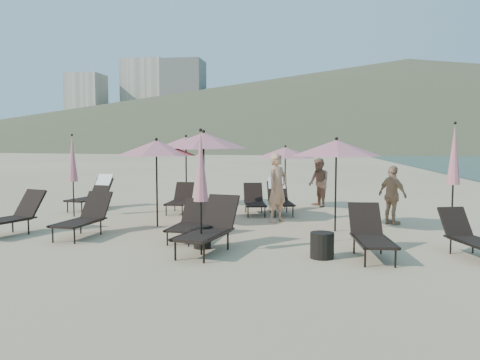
# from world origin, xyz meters

# --- Properties ---
(ground) EXTENTS (800.00, 800.00, 0.00)m
(ground) POSITION_xyz_m (0.00, 0.00, 0.00)
(ground) COLOR #D6BA8C
(ground) RESTS_ON ground
(volcanic_headland) EXTENTS (690.00, 690.00, 55.00)m
(volcanic_headland) POSITION_xyz_m (71.37, 302.62, 26.49)
(volcanic_headland) COLOR brown
(volcanic_headland) RESTS_ON ground
(hotel_skyline) EXTENTS (109.00, 82.00, 55.00)m
(hotel_skyline) POSITION_xyz_m (-93.62, 271.21, 24.18)
(hotel_skyline) COLOR beige
(hotel_skyline) RESTS_ON ground
(lounger_0) EXTENTS (1.17, 1.87, 1.01)m
(lounger_0) POSITION_xyz_m (-6.03, 0.32, 0.47)
(lounger_0) COLOR black
(lounger_0) RESTS_ON ground
(lounger_1) EXTENTS (0.80, 1.74, 0.97)m
(lounger_1) POSITION_xyz_m (-4.27, 0.48, 0.45)
(lounger_1) COLOR black
(lounger_1) RESTS_ON ground
(lounger_2) EXTENTS (0.66, 1.51, 0.85)m
(lounger_2) POSITION_xyz_m (-1.81, 0.48, 0.40)
(lounger_2) COLOR black
(lounger_2) RESTS_ON ground
(lounger_3) EXTENTS (1.05, 1.93, 1.05)m
(lounger_3) POSITION_xyz_m (-1.11, -0.58, 0.49)
(lounger_3) COLOR black
(lounger_3) RESTS_ON ground
(lounger_4) EXTENTS (0.78, 1.69, 0.94)m
(lounger_4) POSITION_xyz_m (1.98, -0.53, 0.44)
(lounger_4) COLOR black
(lounger_4) RESTS_ON ground
(lounger_5) EXTENTS (0.97, 1.59, 0.86)m
(lounger_5) POSITION_xyz_m (3.82, -0.22, 0.40)
(lounger_5) COLOR black
(lounger_5) RESTS_ON ground
(lounger_6) EXTENTS (0.99, 1.86, 1.10)m
(lounger_6) POSITION_xyz_m (-6.12, 4.69, 0.53)
(lounger_6) COLOR black
(lounger_6) RESTS_ON ground
(lounger_7) EXTENTS (0.63, 1.56, 0.89)m
(lounger_7) POSITION_xyz_m (-3.14, 4.45, 0.42)
(lounger_7) COLOR black
(lounger_7) RESTS_ON ground
(lounger_8) EXTENTS (0.89, 1.64, 0.89)m
(lounger_8) POSITION_xyz_m (-0.83, 4.47, 0.42)
(lounger_8) COLOR black
(lounger_8) RESTS_ON ground
(lounger_9) EXTENTS (0.98, 1.79, 1.06)m
(lounger_9) POSITION_xyz_m (-0.10, 4.72, 0.51)
(lounger_9) COLOR black
(lounger_9) RESTS_ON ground
(umbrella_open_0) EXTENTS (2.11, 2.11, 2.27)m
(umbrella_open_0) POSITION_xyz_m (-3.04, 1.97, 2.01)
(umbrella_open_0) COLOR black
(umbrella_open_0) RESTS_ON ground
(umbrella_open_1) EXTENTS (2.32, 2.32, 2.49)m
(umbrella_open_1) POSITION_xyz_m (-1.99, 2.73, 2.20)
(umbrella_open_1) COLOR black
(umbrella_open_1) RESTS_ON ground
(umbrella_open_2) EXTENTS (2.12, 2.12, 2.28)m
(umbrella_open_2) POSITION_xyz_m (1.44, 1.97, 2.02)
(umbrella_open_2) COLOR black
(umbrella_open_2) RESTS_ON ground
(umbrella_open_3) EXTENTS (2.25, 2.25, 2.42)m
(umbrella_open_3) POSITION_xyz_m (-3.27, 5.65, 2.14)
(umbrella_open_3) COLOR black
(umbrella_open_3) RESTS_ON ground
(umbrella_open_4) EXTENTS (1.93, 1.93, 2.07)m
(umbrella_open_4) POSITION_xyz_m (0.02, 5.72, 1.83)
(umbrella_open_4) COLOR black
(umbrella_open_4) RESTS_ON ground
(umbrella_closed_0) EXTENTS (0.28, 0.28, 2.41)m
(umbrella_closed_0) POSITION_xyz_m (-1.20, -0.87, 1.68)
(umbrella_closed_0) COLOR black
(umbrella_closed_0) RESTS_ON ground
(umbrella_closed_1) EXTENTS (0.31, 0.31, 2.65)m
(umbrella_closed_1) POSITION_xyz_m (4.25, 2.44, 1.85)
(umbrella_closed_1) COLOR black
(umbrella_closed_1) RESTS_ON ground
(umbrella_closed_2) EXTENTS (0.28, 0.28, 2.40)m
(umbrella_closed_2) POSITION_xyz_m (-5.96, 3.14, 1.67)
(umbrella_closed_2) COLOR black
(umbrella_closed_2) RESTS_ON ground
(side_table_0) EXTENTS (0.36, 0.36, 0.46)m
(side_table_0) POSITION_xyz_m (-1.32, -0.30, 0.23)
(side_table_0) COLOR black
(side_table_0) RESTS_ON ground
(side_table_1) EXTENTS (0.44, 0.44, 0.48)m
(side_table_1) POSITION_xyz_m (1.07, -0.79, 0.24)
(side_table_1) COLOR black
(side_table_1) RESTS_ON ground
(beachgoer_a) EXTENTS (0.76, 0.81, 1.87)m
(beachgoer_a) POSITION_xyz_m (-0.04, 3.12, 0.93)
(beachgoer_a) COLOR tan
(beachgoer_a) RESTS_ON ground
(beachgoer_b) EXTENTS (0.90, 0.98, 1.64)m
(beachgoer_b) POSITION_xyz_m (1.11, 6.43, 0.82)
(beachgoer_b) COLOR #A26D54
(beachgoer_b) RESTS_ON ground
(beachgoer_c) EXTENTS (0.85, 0.96, 1.55)m
(beachgoer_c) POSITION_xyz_m (2.97, 3.17, 0.78)
(beachgoer_c) COLOR tan
(beachgoer_c) RESTS_ON ground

